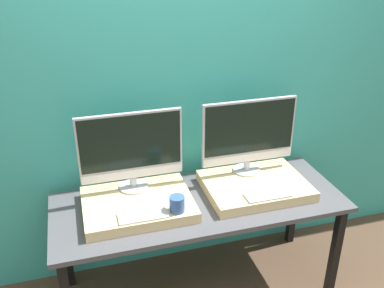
# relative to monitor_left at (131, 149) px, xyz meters

# --- Properties ---
(wall_back) EXTENTS (8.00, 0.04, 2.60)m
(wall_back) POSITION_rel_monitor_left_xyz_m (0.38, 0.25, 0.27)
(wall_back) COLOR teal
(wall_back) RESTS_ON ground_plane
(workbench) EXTENTS (1.79, 0.68, 0.70)m
(workbench) POSITION_rel_monitor_left_xyz_m (0.38, -0.16, -0.40)
(workbench) COLOR #47474C
(workbench) RESTS_ON ground_plane
(wooden_riser_left) EXTENTS (0.64, 0.49, 0.06)m
(wooden_riser_left) POSITION_rel_monitor_left_xyz_m (0.00, -0.14, -0.30)
(wooden_riser_left) COLOR #D6B77F
(wooden_riser_left) RESTS_ON workbench
(monitor_left) EXTENTS (0.62, 0.18, 0.50)m
(monitor_left) POSITION_rel_monitor_left_xyz_m (0.00, 0.00, 0.00)
(monitor_left) COLOR #B2B2B7
(monitor_left) RESTS_ON wooden_riser_left
(keyboard_left) EXTENTS (0.27, 0.11, 0.01)m
(keyboard_left) POSITION_rel_monitor_left_xyz_m (0.00, -0.32, -0.26)
(keyboard_left) COLOR silver
(keyboard_left) RESTS_ON wooden_riser_left
(mug) EXTENTS (0.09, 0.09, 0.09)m
(mug) POSITION_rel_monitor_left_xyz_m (0.20, -0.32, -0.22)
(mug) COLOR #335693
(mug) RESTS_ON wooden_riser_left
(wooden_riser_right) EXTENTS (0.64, 0.49, 0.06)m
(wooden_riser_right) POSITION_rel_monitor_left_xyz_m (0.76, -0.14, -0.30)
(wooden_riser_right) COLOR #D6B77F
(wooden_riser_right) RESTS_ON workbench
(monitor_right) EXTENTS (0.62, 0.18, 0.50)m
(monitor_right) POSITION_rel_monitor_left_xyz_m (0.76, 0.00, 0.00)
(monitor_right) COLOR #B2B2B7
(monitor_right) RESTS_ON wooden_riser_right
(keyboard_right) EXTENTS (0.27, 0.11, 0.01)m
(keyboard_right) POSITION_rel_monitor_left_xyz_m (0.76, -0.32, -0.26)
(keyboard_right) COLOR silver
(keyboard_right) RESTS_ON wooden_riser_right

